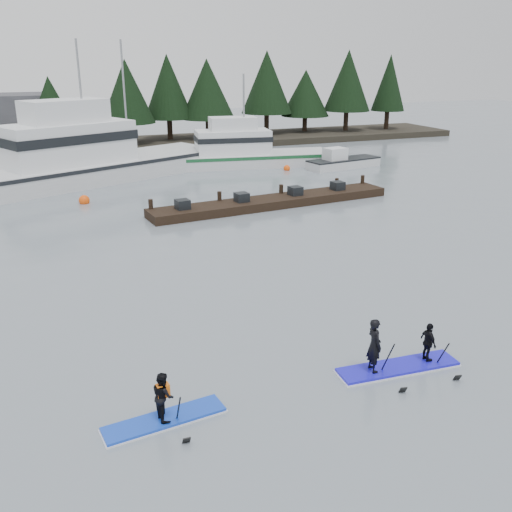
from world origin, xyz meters
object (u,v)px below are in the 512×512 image
object	(u,v)px
fishing_boat_medium	(247,159)
fishing_boat_large	(93,168)
floating_dock	(273,202)
paddleboard_solo	(164,405)
paddleboard_duo	(397,353)

from	to	relation	value
fishing_boat_medium	fishing_boat_large	bearing A→B (deg)	-165.70
floating_dock	paddleboard_solo	distance (m)	20.82
fishing_boat_large	fishing_boat_medium	xyz separation A→B (m)	(11.95, 1.25, -0.26)
paddleboard_solo	floating_dock	bearing A→B (deg)	52.92
fishing_boat_medium	paddleboard_solo	world-z (taller)	fishing_boat_medium
fishing_boat_medium	paddleboard_solo	size ratio (longest dim) A/B	4.37
fishing_boat_medium	paddleboard_solo	xyz separation A→B (m)	(-13.52, -30.67, -0.08)
fishing_boat_medium	floating_dock	world-z (taller)	fishing_boat_medium
fishing_boat_medium	floating_dock	distance (m)	13.01
fishing_boat_large	paddleboard_solo	xyz separation A→B (m)	(-1.58, -29.42, -0.34)
fishing_boat_medium	floating_dock	xyz separation A→B (m)	(-3.14, -12.62, -0.29)
fishing_boat_large	floating_dock	bearing A→B (deg)	-76.36
fishing_boat_large	paddleboard_solo	world-z (taller)	fishing_boat_large
floating_dock	paddleboard_duo	world-z (taller)	paddleboard_duo
paddleboard_duo	floating_dock	bearing A→B (deg)	81.01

